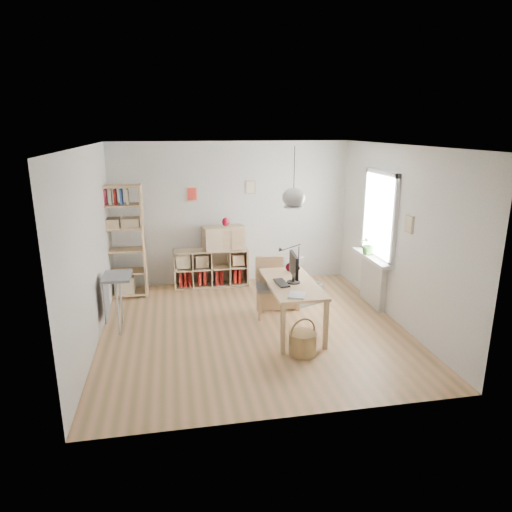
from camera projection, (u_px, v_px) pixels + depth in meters
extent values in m
plane|color=tan|center=(253.00, 328.00, 6.93)|extent=(4.50, 4.50, 0.00)
plane|color=white|center=(232.00, 214.00, 8.69)|extent=(4.50, 0.00, 4.50)
plane|color=white|center=(294.00, 297.00, 4.44)|extent=(4.50, 0.00, 4.50)
plane|color=white|center=(90.00, 249.00, 6.17)|extent=(0.00, 4.50, 4.50)
plane|color=white|center=(398.00, 235.00, 6.96)|extent=(0.00, 4.50, 4.50)
plane|color=silver|center=(253.00, 146.00, 6.20)|extent=(4.50, 4.50, 0.00)
cylinder|color=black|center=(294.00, 171.00, 6.24)|extent=(0.01, 0.01, 0.68)
ellipsoid|color=silver|center=(294.00, 197.00, 6.34)|extent=(0.32, 0.32, 0.27)
cube|color=white|center=(381.00, 215.00, 7.47)|extent=(0.03, 1.00, 1.30)
cube|color=white|center=(395.00, 222.00, 6.96)|extent=(0.06, 0.08, 1.46)
cube|color=white|center=(366.00, 210.00, 7.98)|extent=(0.06, 0.08, 1.46)
cube|color=white|center=(382.00, 173.00, 7.28)|extent=(0.06, 1.16, 0.08)
cube|color=white|center=(376.00, 256.00, 7.65)|extent=(0.06, 1.16, 0.08)
cube|color=silver|center=(373.00, 282.00, 7.78)|extent=(0.10, 0.80, 0.80)
cube|color=white|center=(372.00, 258.00, 7.65)|extent=(0.22, 1.20, 0.06)
cube|color=tan|center=(292.00, 284.00, 6.69)|extent=(0.70, 1.50, 0.04)
cube|color=tan|center=(283.00, 329.00, 6.08)|extent=(0.06, 0.06, 0.71)
cube|color=tan|center=(262.00, 293.00, 7.40)|extent=(0.06, 0.06, 0.71)
cube|color=tan|center=(326.00, 325.00, 6.18)|extent=(0.06, 0.06, 0.71)
cube|color=tan|center=(298.00, 290.00, 7.51)|extent=(0.06, 0.06, 0.71)
cube|color=tan|center=(212.00, 285.00, 8.78)|extent=(1.40, 0.38, 0.03)
cube|color=tan|center=(211.00, 250.00, 8.59)|extent=(1.40, 0.38, 0.03)
cube|color=tan|center=(175.00, 270.00, 8.57)|extent=(0.03, 0.38, 0.72)
cube|color=tan|center=(246.00, 266.00, 8.81)|extent=(0.03, 0.38, 0.72)
cube|color=tan|center=(210.00, 265.00, 8.86)|extent=(1.40, 0.02, 0.72)
cube|color=maroon|center=(181.00, 278.00, 8.65)|extent=(0.06, 0.26, 0.30)
cube|color=maroon|center=(185.00, 277.00, 8.67)|extent=(0.05, 0.26, 0.30)
cube|color=maroon|center=(190.00, 277.00, 8.68)|extent=(0.05, 0.26, 0.30)
cube|color=maroon|center=(200.00, 277.00, 8.71)|extent=(0.05, 0.26, 0.30)
cube|color=maroon|center=(204.00, 276.00, 8.73)|extent=(0.05, 0.26, 0.30)
cube|color=maroon|center=(216.00, 276.00, 8.77)|extent=(0.06, 0.26, 0.30)
cube|color=maroon|center=(221.00, 275.00, 8.79)|extent=(0.06, 0.26, 0.30)
cube|color=maroon|center=(234.00, 275.00, 8.83)|extent=(0.06, 0.26, 0.30)
cube|color=maroon|center=(239.00, 274.00, 8.85)|extent=(0.05, 0.26, 0.30)
cube|color=tan|center=(99.00, 243.00, 7.94)|extent=(0.04, 0.38, 2.00)
cube|color=tan|center=(144.00, 241.00, 8.07)|extent=(0.04, 0.38, 2.00)
cube|color=tan|center=(126.00, 293.00, 8.27)|extent=(0.76, 0.38, 0.03)
cube|color=tan|center=(124.00, 272.00, 8.16)|extent=(0.76, 0.38, 0.03)
cube|color=tan|center=(122.00, 250.00, 8.05)|extent=(0.76, 0.38, 0.03)
cube|color=tan|center=(120.00, 228.00, 7.94)|extent=(0.76, 0.38, 0.03)
cube|color=tan|center=(118.00, 205.00, 7.83)|extent=(0.76, 0.38, 0.03)
cube|color=tan|center=(117.00, 186.00, 7.74)|extent=(0.76, 0.38, 0.03)
cube|color=navy|center=(101.00, 197.00, 7.74)|extent=(0.04, 0.18, 0.26)
cube|color=maroon|center=(106.00, 197.00, 7.76)|extent=(0.04, 0.18, 0.26)
cube|color=#F6E6BC|center=(110.00, 197.00, 7.77)|extent=(0.04, 0.18, 0.26)
cube|color=maroon|center=(115.00, 197.00, 7.78)|extent=(0.04, 0.18, 0.26)
cube|color=navy|center=(121.00, 197.00, 7.80)|extent=(0.04, 0.18, 0.26)
cube|color=#F6E6BC|center=(127.00, 197.00, 7.82)|extent=(0.04, 0.18, 0.26)
cube|color=gray|center=(117.00, 276.00, 6.69)|extent=(0.40, 0.55, 0.04)
cylinder|color=silver|center=(118.00, 309.00, 6.60)|extent=(0.03, 0.03, 0.82)
cylinder|color=silver|center=(121.00, 298.00, 7.02)|extent=(0.03, 0.03, 0.82)
cube|color=gray|center=(106.00, 298.00, 6.75)|extent=(0.02, 0.50, 0.62)
cube|color=gray|center=(271.00, 287.00, 7.27)|extent=(0.50, 0.50, 0.06)
cube|color=tan|center=(259.00, 307.00, 7.14)|extent=(0.04, 0.04, 0.45)
cube|color=tan|center=(258.00, 298.00, 7.52)|extent=(0.04, 0.04, 0.45)
cube|color=tan|center=(284.00, 306.00, 7.17)|extent=(0.04, 0.04, 0.45)
cube|color=tan|center=(281.00, 297.00, 7.54)|extent=(0.04, 0.04, 0.45)
cube|color=tan|center=(270.00, 269.00, 7.40)|extent=(0.46, 0.09, 0.41)
cylinder|color=olive|center=(303.00, 343.00, 6.10)|extent=(0.37, 0.37, 0.31)
torus|color=olive|center=(303.00, 331.00, 6.06)|extent=(0.37, 0.12, 0.38)
cube|color=beige|center=(300.00, 302.00, 7.94)|extent=(0.79, 0.68, 0.02)
cube|color=beige|center=(285.00, 297.00, 7.73)|extent=(0.20, 0.43, 0.34)
cube|color=beige|center=(314.00, 290.00, 8.07)|extent=(0.20, 0.43, 0.34)
cube|color=beige|center=(308.00, 297.00, 7.72)|extent=(0.62, 0.28, 0.34)
cube|color=beige|center=(292.00, 290.00, 8.07)|extent=(0.62, 0.28, 0.34)
cube|color=beige|center=(286.00, 270.00, 8.14)|extent=(0.70, 0.46, 0.43)
sphere|color=gold|center=(295.00, 292.00, 7.74)|extent=(0.15, 0.15, 0.15)
sphere|color=blue|center=(303.00, 287.00, 7.98)|extent=(0.15, 0.15, 0.15)
sphere|color=orange|center=(300.00, 289.00, 7.85)|extent=(0.15, 0.15, 0.15)
sphere|color=green|center=(312.00, 288.00, 7.90)|extent=(0.15, 0.15, 0.15)
cylinder|color=black|center=(293.00, 282.00, 6.67)|extent=(0.20, 0.20, 0.02)
cylinder|color=black|center=(294.00, 279.00, 6.65)|extent=(0.05, 0.05, 0.09)
cube|color=black|center=(294.00, 265.00, 6.60)|extent=(0.08, 0.50, 0.33)
cube|color=black|center=(281.00, 283.00, 6.64)|extent=(0.17, 0.39, 0.02)
cylinder|color=black|center=(298.00, 268.00, 7.30)|extent=(0.05, 0.05, 0.04)
cylinder|color=black|center=(299.00, 257.00, 7.25)|extent=(0.01, 0.01, 0.36)
cone|color=black|center=(281.00, 250.00, 7.08)|extent=(0.09, 0.06, 0.08)
sphere|color=#520B1D|center=(290.00, 267.00, 7.16)|extent=(0.14, 0.14, 0.14)
cube|color=white|center=(297.00, 295.00, 6.14)|extent=(0.30, 0.33, 0.03)
cube|color=tan|center=(223.00, 238.00, 8.57)|extent=(0.81, 0.48, 0.44)
ellipsoid|color=#A10D23|center=(226.00, 222.00, 8.50)|extent=(0.14, 0.14, 0.17)
imported|color=#346224|center=(369.00, 244.00, 7.71)|extent=(0.36, 0.33, 0.36)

